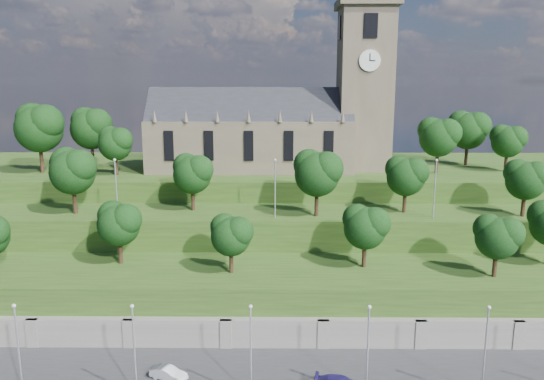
{
  "coord_description": "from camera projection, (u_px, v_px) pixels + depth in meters",
  "views": [
    {
      "loc": [
        0.18,
        -39.12,
        28.96
      ],
      "look_at": [
        -0.43,
        30.0,
        14.76
      ],
      "focal_mm": 35.0,
      "sensor_mm": 36.0,
      "label": 1
    }
  ],
  "objects": [
    {
      "name": "retaining_wall",
      "position": [
        275.0,
        339.0,
        55.37
      ],
      "size": [
        160.0,
        2.1,
        5.0
      ],
      "color": "slate",
      "rests_on": "ground"
    },
    {
      "name": "embankment_lower",
      "position": [
        275.0,
        302.0,
        60.97
      ],
      "size": [
        160.0,
        12.0,
        8.0
      ],
      "primitive_type": "cube",
      "color": "#284517",
      "rests_on": "ground"
    },
    {
      "name": "embankment_upper",
      "position": [
        275.0,
        255.0,
        71.35
      ],
      "size": [
        160.0,
        10.0,
        12.0
      ],
      "primitive_type": "cube",
      "color": "#284517",
      "rests_on": "ground"
    },
    {
      "name": "hilltop",
      "position": [
        275.0,
        208.0,
        91.61
      ],
      "size": [
        160.0,
        32.0,
        15.0
      ],
      "primitive_type": "cube",
      "color": "#284517",
      "rests_on": "ground"
    },
    {
      "name": "church",
      "position": [
        280.0,
        122.0,
        84.65
      ],
      "size": [
        38.6,
        12.35,
        27.6
      ],
      "color": "brown",
      "rests_on": "hilltop"
    },
    {
      "name": "trees_lower",
      "position": [
        299.0,
        228.0,
        59.33
      ],
      "size": [
        68.75,
        8.91,
        7.56
      ],
      "color": "black",
      "rests_on": "embankment_lower"
    },
    {
      "name": "trees_upper",
      "position": [
        279.0,
        172.0,
        68.17
      ],
      "size": [
        63.76,
        8.43,
        8.67
      ],
      "color": "black",
      "rests_on": "embankment_upper"
    },
    {
      "name": "trees_hilltop",
      "position": [
        236.0,
        130.0,
        83.68
      ],
      "size": [
        79.36,
        15.55,
        10.76
      ],
      "color": "black",
      "rests_on": "hilltop"
    },
    {
      "name": "lamp_posts_promenade",
      "position": [
        251.0,
        345.0,
        45.22
      ],
      "size": [
        60.36,
        0.36,
        8.56
      ],
      "color": "#B2B2B7",
      "rests_on": "promenade"
    },
    {
      "name": "lamp_posts_upper",
      "position": [
        275.0,
        184.0,
        66.32
      ],
      "size": [
        40.36,
        0.36,
        7.57
      ],
      "color": "#B2B2B7",
      "rests_on": "embankment_upper"
    },
    {
      "name": "car_middle",
      "position": [
        169.0,
        373.0,
        48.76
      ],
      "size": [
        3.77,
        2.53,
        1.17
      ],
      "primitive_type": "imported",
      "rotation": [
        0.0,
        0.0,
        1.17
      ],
      "color": "#B7B7BC",
      "rests_on": "promenade"
    }
  ]
}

